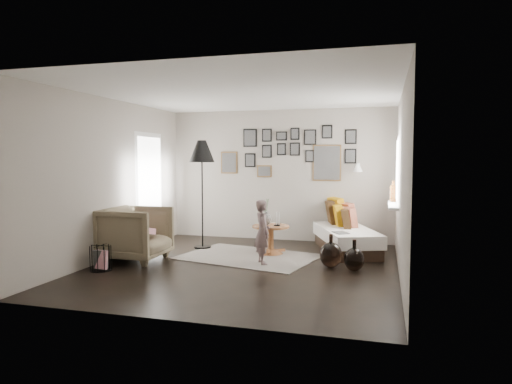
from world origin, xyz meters
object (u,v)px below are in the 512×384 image
(armchair, at_px, (136,234))
(floor_lamp, at_px, (202,155))
(daybed, at_px, (347,234))
(pedestal_table, at_px, (271,241))
(demijohn_small, at_px, (354,259))
(demijohn_large, at_px, (331,255))
(magazine_basket, at_px, (101,258))
(vase, at_px, (267,217))
(child, at_px, (262,232))

(armchair, relative_size, floor_lamp, 0.49)
(daybed, height_order, armchair, daybed)
(pedestal_table, relative_size, demijohn_small, 1.38)
(pedestal_table, relative_size, demijohn_large, 1.25)
(daybed, relative_size, magazine_basket, 5.38)
(vase, distance_m, demijohn_large, 1.45)
(vase, bearing_deg, armchair, -150.62)
(daybed, height_order, demijohn_large, daybed)
(daybed, relative_size, child, 1.97)
(armchair, xyz_separation_m, demijohn_small, (3.42, 0.23, -0.26))
(daybed, height_order, child, child)
(daybed, distance_m, magazine_basket, 4.15)
(pedestal_table, distance_m, magazine_basket, 2.77)
(armchair, height_order, demijohn_large, armchair)
(demijohn_large, xyz_separation_m, demijohn_small, (0.35, -0.12, -0.02))
(pedestal_table, height_order, vase, vase)
(vase, distance_m, magazine_basket, 2.76)
(floor_lamp, bearing_deg, magazine_basket, -112.22)
(demijohn_small, distance_m, child, 1.44)
(magazine_basket, relative_size, demijohn_small, 0.80)
(demijohn_large, height_order, child, child)
(demijohn_large, bearing_deg, child, -176.93)
(armchair, distance_m, floor_lamp, 1.87)
(pedestal_table, relative_size, floor_lamp, 0.32)
(vase, relative_size, child, 0.45)
(magazine_basket, bearing_deg, pedestal_table, 39.84)
(daybed, relative_size, floor_lamp, 1.01)
(vase, xyz_separation_m, armchair, (-1.89, -1.06, -0.20))
(floor_lamp, bearing_deg, child, -34.11)
(demijohn_large, relative_size, demijohn_small, 1.10)
(armchair, bearing_deg, magazine_basket, 167.19)
(floor_lamp, relative_size, demijohn_small, 4.27)
(daybed, bearing_deg, pedestal_table, -172.12)
(vase, relative_size, magazine_basket, 1.23)
(vase, height_order, magazine_basket, vase)
(magazine_basket, bearing_deg, child, 25.16)
(armchair, distance_m, magazine_basket, 0.79)
(armchair, height_order, demijohn_small, armchair)
(pedestal_table, height_order, demijohn_large, demijohn_large)
(armchair, xyz_separation_m, demijohn_large, (3.07, 0.35, -0.24))
(armchair, relative_size, demijohn_small, 2.07)
(daybed, distance_m, child, 1.85)
(armchair, relative_size, demijohn_large, 1.89)
(floor_lamp, xyz_separation_m, demijohn_large, (2.43, -0.88, -1.50))
(daybed, bearing_deg, floor_lamp, 170.13)
(vase, bearing_deg, pedestal_table, -14.04)
(vase, bearing_deg, floor_lamp, 172.58)
(demijohn_large, distance_m, demijohn_small, 0.37)
(pedestal_table, bearing_deg, daybed, 28.48)
(pedestal_table, distance_m, daybed, 1.40)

